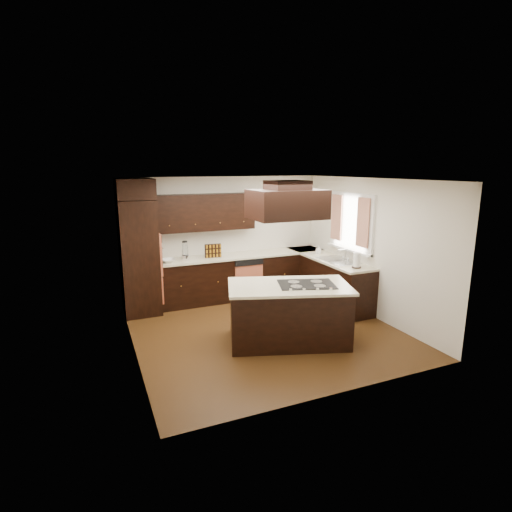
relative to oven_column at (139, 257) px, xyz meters
name	(u,v)px	position (x,y,z in m)	size (l,w,h in m)	color
floor	(264,331)	(1.78, -1.71, -1.07)	(4.20, 4.20, 0.02)	#513113
ceiling	(265,179)	(1.78, -1.71, 1.45)	(4.20, 4.20, 0.02)	silver
wall_back	(223,237)	(1.78, 0.40, 0.19)	(4.20, 0.02, 2.50)	beige
wall_front	(341,296)	(1.78, -3.81, 0.19)	(4.20, 0.02, 2.50)	beige
wall_left	(129,271)	(-0.33, -1.71, 0.19)	(0.02, 4.20, 2.50)	beige
wall_right	(370,248)	(3.88, -1.71, 0.19)	(0.02, 4.20, 2.50)	beige
oven_column	(139,257)	(0.00, 0.00, 0.00)	(0.65, 0.75, 2.12)	black
wall_oven_face	(158,253)	(0.35, 0.00, 0.06)	(0.05, 0.62, 0.78)	#CF6544
base_cabinets_back	(230,278)	(1.81, 0.09, -0.62)	(2.93, 0.60, 0.88)	black
base_cabinets_right	(327,280)	(3.58, -0.80, -0.62)	(0.60, 2.40, 0.88)	black
countertop_back	(230,257)	(1.81, 0.08, -0.16)	(2.93, 0.63, 0.04)	beige
countertop_right	(327,258)	(3.56, -0.80, -0.16)	(0.63, 2.40, 0.04)	beige
upper_cabinets	(205,212)	(1.34, 0.23, 0.75)	(2.00, 0.34, 0.72)	black
dishwasher_front	(249,282)	(2.10, -0.20, -0.66)	(0.60, 0.05, 0.72)	#CF6544
window_frame	(351,222)	(3.85, -1.16, 0.59)	(0.06, 1.32, 1.12)	white
window_pane	(353,222)	(3.87, -1.16, 0.59)	(0.00, 1.20, 1.00)	white
curtain_left	(363,223)	(3.79, -1.57, 0.64)	(0.02, 0.34, 0.90)	beige
curtain_right	(336,217)	(3.79, -0.74, 0.64)	(0.02, 0.34, 0.90)	beige
sink_rim	(338,260)	(3.58, -1.16, -0.14)	(0.52, 0.84, 0.01)	silver
island	(289,315)	(1.95, -2.23, -0.62)	(1.79, 0.98, 0.88)	black
island_top	(289,286)	(1.95, -2.23, -0.16)	(1.86, 1.04, 0.04)	beige
cooktop	(307,284)	(2.21, -2.32, -0.13)	(0.85, 0.56, 0.01)	black
range_hood	(287,204)	(1.88, -2.25, 1.10)	(1.05, 0.72, 0.42)	black
hood_duct	(287,185)	(1.88, -2.25, 1.38)	(0.55, 0.50, 0.13)	black
blender_base	(185,258)	(0.86, 0.01, -0.09)	(0.15, 0.15, 0.10)	silver
blender_pitcher	(185,249)	(0.86, 0.01, 0.09)	(0.13, 0.13, 0.26)	silver
spice_rack	(213,251)	(1.44, 0.06, -0.01)	(0.32, 0.08, 0.27)	black
mixing_bowl	(168,261)	(0.53, 0.00, -0.11)	(0.26, 0.26, 0.06)	white
soap_bottle	(318,250)	(3.56, -0.47, -0.05)	(0.08, 0.08, 0.17)	white
paper_towel	(357,260)	(3.55, -1.76, 0.00)	(0.13, 0.13, 0.28)	white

